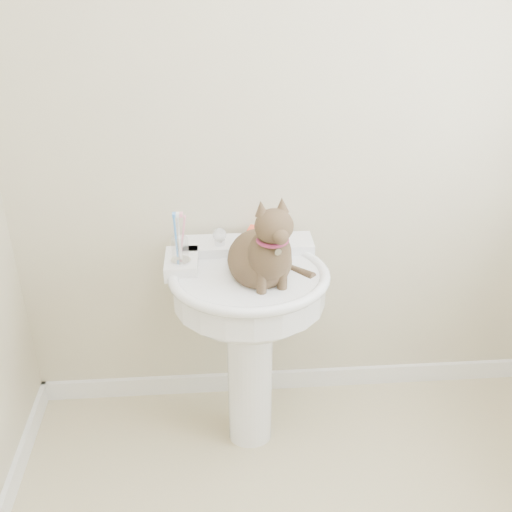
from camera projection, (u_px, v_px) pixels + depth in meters
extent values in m
cube|color=white|center=(290.00, 379.00, 2.72)|extent=(2.20, 0.02, 0.09)
cylinder|color=white|center=(250.00, 377.00, 2.32)|extent=(0.17, 0.17, 0.61)
cylinder|color=white|center=(249.00, 289.00, 2.13)|extent=(0.54, 0.54, 0.12)
ellipsoid|color=white|center=(250.00, 303.00, 2.16)|extent=(0.50, 0.43, 0.20)
torus|color=white|center=(249.00, 276.00, 2.11)|extent=(0.57, 0.57, 0.04)
cube|color=white|center=(246.00, 247.00, 2.27)|extent=(0.51, 0.14, 0.05)
cube|color=white|center=(182.00, 264.00, 2.16)|extent=(0.12, 0.18, 0.05)
cylinder|color=silver|center=(247.00, 240.00, 2.21)|extent=(0.05, 0.05, 0.05)
cylinder|color=silver|center=(247.00, 239.00, 2.16)|extent=(0.04, 0.04, 0.14)
sphere|color=white|center=(217.00, 234.00, 2.22)|extent=(0.06, 0.06, 0.06)
sphere|color=white|center=(276.00, 232.00, 2.23)|extent=(0.06, 0.06, 0.06)
cube|color=#DB432A|center=(260.00, 232.00, 2.29)|extent=(0.10, 0.08, 0.03)
cylinder|color=silver|center=(181.00, 261.00, 2.11)|extent=(0.07, 0.07, 0.01)
cylinder|color=white|center=(180.00, 249.00, 2.09)|extent=(0.06, 0.06, 0.09)
cylinder|color=#4790EA|center=(176.00, 237.00, 2.07)|extent=(0.01, 0.01, 0.17)
cylinder|color=white|center=(179.00, 236.00, 2.07)|extent=(0.01, 0.01, 0.17)
cylinder|color=pink|center=(183.00, 236.00, 2.07)|extent=(0.01, 0.01, 0.17)
ellipsoid|color=brown|center=(261.00, 259.00, 2.08)|extent=(0.23, 0.26, 0.20)
ellipsoid|color=brown|center=(264.00, 255.00, 1.97)|extent=(0.15, 0.14, 0.18)
ellipsoid|color=brown|center=(265.00, 227.00, 1.88)|extent=(0.13, 0.11, 0.11)
cone|color=brown|center=(253.00, 207.00, 1.87)|extent=(0.05, 0.05, 0.05)
cone|color=brown|center=(276.00, 207.00, 1.88)|extent=(0.05, 0.05, 0.05)
cylinder|color=brown|center=(294.00, 272.00, 2.14)|extent=(0.03, 0.03, 0.24)
torus|color=maroon|center=(265.00, 241.00, 1.92)|extent=(0.11, 0.11, 0.01)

